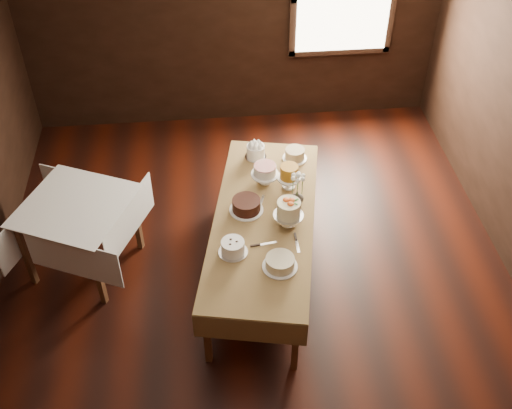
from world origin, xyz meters
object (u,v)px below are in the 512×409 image
at_px(side_table, 77,212).
at_px(cake_server_b, 297,246).
at_px(cake_swirl, 233,248).
at_px(flower_vase, 297,197).
at_px(cake_server_d, 294,200).
at_px(display_table, 264,222).
at_px(cake_caramel, 289,178).
at_px(cake_server_c, 262,200).
at_px(cake_speckled, 295,154).
at_px(cake_lattice, 265,175).
at_px(cake_meringue, 256,152).
at_px(cake_chocolate, 246,206).
at_px(cake_cream, 280,263).
at_px(cake_server_a, 268,243).
at_px(cake_flowers, 288,215).

relative_size(side_table, cake_server_b, 5.20).
xyz_separation_m(cake_swirl, flower_vase, (0.64, 0.59, 0.00)).
bearing_deg(cake_server_d, display_table, -172.19).
bearing_deg(cake_caramel, cake_server_c, -148.26).
relative_size(cake_speckled, cake_lattice, 0.87).
height_order(display_table, cake_swirl, cake_swirl).
bearing_deg(cake_meringue, cake_server_b, -79.65).
xyz_separation_m(display_table, cake_speckled, (0.41, 0.85, 0.11)).
relative_size(display_table, side_table, 1.97).
bearing_deg(cake_lattice, cake_server_b, -78.22).
relative_size(cake_meringue, cake_server_d, 0.92).
xyz_separation_m(cake_chocolate, cake_server_b, (0.40, -0.51, -0.06)).
relative_size(cake_caramel, cake_server_b, 1.10).
distance_m(side_table, cake_cream, 2.00).
bearing_deg(cake_server_b, cake_chocolate, -142.13).
bearing_deg(cake_meringue, cake_speckled, -9.79).
xyz_separation_m(display_table, cake_server_a, (0.01, -0.33, 0.06)).
bearing_deg(cake_swirl, cake_cream, -28.24).
bearing_deg(cake_server_a, cake_swirl, -173.96).
relative_size(cake_flowers, cake_swirl, 1.12).
distance_m(cake_caramel, cake_cream, 1.06).
height_order(cake_flowers, cake_server_b, cake_flowers).
bearing_deg(cake_swirl, cake_caramel, 54.09).
xyz_separation_m(cake_chocolate, cake_swirl, (-0.16, -0.53, 0.00)).
relative_size(cake_server_d, flower_vase, 1.82).
relative_size(cake_speckled, cake_caramel, 0.95).
height_order(side_table, flower_vase, flower_vase).
bearing_deg(flower_vase, cake_server_d, 119.81).
height_order(cake_lattice, cake_server_d, cake_lattice).
xyz_separation_m(side_table, cake_server_a, (1.73, -0.60, 0.02)).
bearing_deg(cake_cream, cake_chocolate, 106.71).
bearing_deg(flower_vase, cake_caramel, 100.86).
bearing_deg(side_table, cake_swirl, -25.54).
bearing_deg(cake_lattice, side_table, -172.12).
relative_size(cake_flowers, cake_server_c, 1.20).
bearing_deg(cake_server_a, cake_server_b, -22.59).
distance_m(cake_meringue, cake_server_c, 0.68).
distance_m(cake_server_b, cake_server_c, 0.68).
height_order(side_table, cake_chocolate, cake_chocolate).
bearing_deg(cake_caramel, side_table, -175.72).
relative_size(cake_chocolate, cake_swirl, 1.24).
xyz_separation_m(cake_caramel, cake_server_c, (-0.28, -0.17, -0.11)).
relative_size(cake_swirl, cake_cream, 0.85).
distance_m(cake_meringue, cake_chocolate, 0.81).
bearing_deg(cake_chocolate, display_table, -39.32).
bearing_deg(cake_server_d, cake_caramel, 71.65).
distance_m(display_table, cake_speckled, 0.95).
bearing_deg(cake_swirl, display_table, 52.58).
bearing_deg(flower_vase, side_table, 177.60).
distance_m(cake_chocolate, cake_server_c, 0.21).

